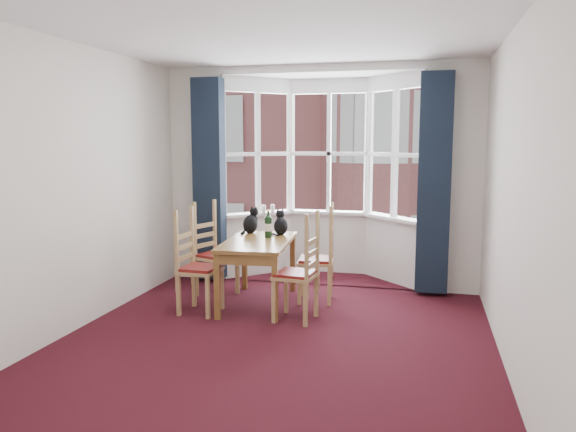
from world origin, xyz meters
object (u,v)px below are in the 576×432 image
(chair_right_far, at_px, (323,261))
(wine_bottle, at_px, (268,225))
(candle_tall, at_px, (264,209))
(chair_left_far, at_px, (211,256))
(chair_right_near, at_px, (304,276))
(dining_table, at_px, (258,249))
(cat_left, at_px, (251,223))
(cat_right, at_px, (281,225))
(chair_left_near, at_px, (193,269))
(candle_short, at_px, (273,209))

(chair_right_far, bearing_deg, wine_bottle, -172.76)
(wine_bottle, bearing_deg, candle_tall, 108.63)
(chair_left_far, bearing_deg, wine_bottle, -4.90)
(wine_bottle, distance_m, candle_tall, 1.25)
(chair_right_near, distance_m, wine_bottle, 0.97)
(dining_table, xyz_separation_m, chair_right_near, (0.63, -0.46, -0.17))
(cat_left, relative_size, cat_right, 1.06)
(cat_right, bearing_deg, chair_right_near, -61.97)
(dining_table, height_order, candle_tall, candle_tall)
(chair_right_far, distance_m, wine_bottle, 0.76)
(chair_left_near, xyz_separation_m, chair_right_near, (1.24, -0.01, 0.00))
(chair_left_near, bearing_deg, cat_right, 48.97)
(chair_left_far, height_order, cat_right, cat_right)
(chair_left_far, distance_m, chair_right_near, 1.50)
(wine_bottle, relative_size, candle_tall, 3.04)
(chair_left_near, xyz_separation_m, candle_tall, (0.27, 1.84, 0.45))
(chair_left_far, height_order, cat_left, cat_left)
(chair_left_far, relative_size, wine_bottle, 2.87)
(chair_left_near, xyz_separation_m, candle_short, (0.39, 1.87, 0.46))
(dining_table, distance_m, cat_left, 0.57)
(chair_right_near, xyz_separation_m, chair_right_far, (0.07, 0.75, 0.00))
(chair_right_far, height_order, cat_left, cat_left)
(chair_left_far, distance_m, cat_left, 0.63)
(chair_right_far, xyz_separation_m, cat_left, (-0.93, 0.18, 0.40))
(chair_left_near, distance_m, chair_left_far, 0.72)
(candle_short, bearing_deg, chair_left_near, -101.79)
(chair_left_near, relative_size, cat_right, 2.91)
(candle_tall, bearing_deg, chair_left_far, -106.97)
(dining_table, height_order, chair_right_far, chair_right_far)
(chair_left_near, relative_size, chair_right_far, 1.00)
(chair_right_far, bearing_deg, chair_right_near, -95.33)
(cat_left, xyz_separation_m, candle_short, (0.01, 0.96, 0.06))
(chair_right_near, relative_size, candle_short, 8.02)
(chair_left_near, height_order, cat_left, cat_left)
(cat_left, relative_size, candle_tall, 3.16)
(cat_left, bearing_deg, candle_tall, 96.56)
(chair_left_far, xyz_separation_m, chair_right_far, (1.38, 0.02, 0.00))
(chair_right_near, xyz_separation_m, candle_short, (-0.85, 1.89, 0.46))
(wine_bottle, bearing_deg, cat_left, 138.65)
(candle_tall, bearing_deg, cat_right, -62.95)
(cat_left, height_order, candle_tall, cat_left)
(chair_right_far, relative_size, candle_short, 8.02)
(dining_table, distance_m, wine_bottle, 0.32)
(dining_table, xyz_separation_m, cat_right, (0.16, 0.43, 0.22))
(chair_right_near, xyz_separation_m, cat_right, (-0.48, 0.89, 0.39))
(chair_right_far, bearing_deg, cat_right, 165.68)
(wine_bottle, bearing_deg, chair_left_far, 175.10)
(cat_right, relative_size, candle_tall, 2.99)
(dining_table, distance_m, chair_left_far, 0.75)
(chair_left_far, bearing_deg, candle_short, 68.14)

